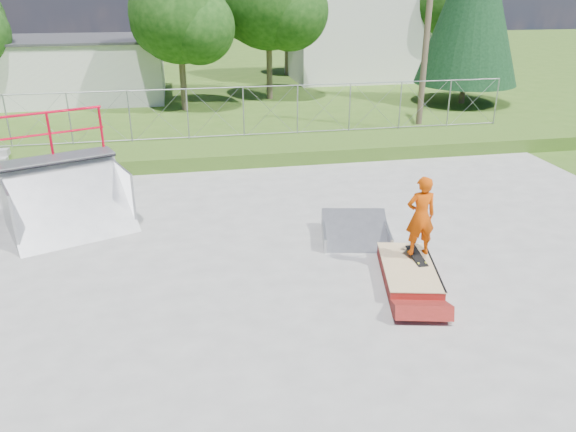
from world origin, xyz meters
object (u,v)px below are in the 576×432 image
object	(u,v)px
quarter_pipe	(65,177)
skater	(420,219)
flat_bank_ramp	(355,231)
grind_box	(408,272)

from	to	relation	value
quarter_pipe	skater	bearing A→B (deg)	-47.88
quarter_pipe	flat_bank_ramp	size ratio (longest dim) A/B	1.67
grind_box	skater	xyz separation A→B (m)	(0.28, 0.28, 1.06)
grind_box	quarter_pipe	size ratio (longest dim) A/B	0.86
grind_box	flat_bank_ramp	bearing A→B (deg)	117.05
grind_box	quarter_pipe	xyz separation A→B (m)	(-7.25, 4.01, 1.22)
grind_box	flat_bank_ramp	distance (m)	2.11
quarter_pipe	flat_bank_ramp	world-z (taller)	quarter_pipe
flat_bank_ramp	skater	size ratio (longest dim) A/B	0.98
quarter_pipe	flat_bank_ramp	distance (m)	7.12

